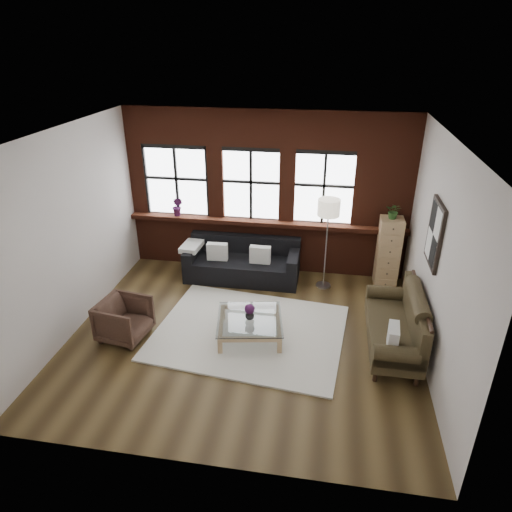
% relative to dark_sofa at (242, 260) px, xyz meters
% --- Properties ---
extents(floor, '(5.50, 5.50, 0.00)m').
position_rel_dark_sofa_xyz_m(floor, '(0.39, -1.90, -0.40)').
color(floor, '#392915').
rests_on(floor, ground).
extents(ceiling, '(5.50, 5.50, 0.00)m').
position_rel_dark_sofa_xyz_m(ceiling, '(0.39, -1.90, 2.80)').
color(ceiling, white).
rests_on(ceiling, ground).
extents(wall_back, '(5.50, 0.00, 5.50)m').
position_rel_dark_sofa_xyz_m(wall_back, '(0.39, 0.60, 1.20)').
color(wall_back, beige).
rests_on(wall_back, ground).
extents(wall_front, '(5.50, 0.00, 5.50)m').
position_rel_dark_sofa_xyz_m(wall_front, '(0.39, -4.40, 1.20)').
color(wall_front, beige).
rests_on(wall_front, ground).
extents(wall_left, '(0.00, 5.00, 5.00)m').
position_rel_dark_sofa_xyz_m(wall_left, '(-2.36, -1.90, 1.20)').
color(wall_left, beige).
rests_on(wall_left, ground).
extents(wall_right, '(0.00, 5.00, 5.00)m').
position_rel_dark_sofa_xyz_m(wall_right, '(3.14, -1.90, 1.20)').
color(wall_right, beige).
rests_on(wall_right, ground).
extents(brick_backwall, '(5.50, 0.12, 3.20)m').
position_rel_dark_sofa_xyz_m(brick_backwall, '(0.39, 0.54, 1.20)').
color(brick_backwall, '#4C1E12').
rests_on(brick_backwall, floor).
extents(sill_ledge, '(5.50, 0.30, 0.08)m').
position_rel_dark_sofa_xyz_m(sill_ledge, '(0.39, 0.45, 0.64)').
color(sill_ledge, '#4C1E12').
rests_on(sill_ledge, brick_backwall).
extents(window_left, '(1.38, 0.10, 1.50)m').
position_rel_dark_sofa_xyz_m(window_left, '(-1.41, 0.55, 1.35)').
color(window_left, black).
rests_on(window_left, brick_backwall).
extents(window_mid, '(1.38, 0.10, 1.50)m').
position_rel_dark_sofa_xyz_m(window_mid, '(0.09, 0.55, 1.35)').
color(window_mid, black).
rests_on(window_mid, brick_backwall).
extents(window_right, '(1.38, 0.10, 1.50)m').
position_rel_dark_sofa_xyz_m(window_right, '(1.49, 0.55, 1.35)').
color(window_right, black).
rests_on(window_right, brick_backwall).
extents(wall_poster, '(0.05, 0.74, 0.94)m').
position_rel_dark_sofa_xyz_m(wall_poster, '(3.11, -1.60, 1.45)').
color(wall_poster, black).
rests_on(wall_poster, wall_right).
extents(shag_rug, '(3.22, 2.65, 0.03)m').
position_rel_dark_sofa_xyz_m(shag_rug, '(0.46, -1.82, -0.38)').
color(shag_rug, beige).
rests_on(shag_rug, floor).
extents(dark_sofa, '(2.21, 0.89, 0.80)m').
position_rel_dark_sofa_xyz_m(dark_sofa, '(0.00, 0.00, 0.00)').
color(dark_sofa, black).
rests_on(dark_sofa, floor).
extents(pillow_a, '(0.41, 0.16, 0.34)m').
position_rel_dark_sofa_xyz_m(pillow_a, '(-0.47, -0.10, 0.19)').
color(pillow_a, silver).
rests_on(pillow_a, dark_sofa).
extents(pillow_b, '(0.40, 0.14, 0.34)m').
position_rel_dark_sofa_xyz_m(pillow_b, '(0.37, -0.10, 0.19)').
color(pillow_b, silver).
rests_on(pillow_b, dark_sofa).
extents(vintage_settee, '(0.82, 1.85, 0.99)m').
position_rel_dark_sofa_xyz_m(vintage_settee, '(2.69, -1.86, 0.09)').
color(vintage_settee, '#332A17').
rests_on(vintage_settee, floor).
extents(pillow_settee, '(0.18, 0.39, 0.34)m').
position_rel_dark_sofa_xyz_m(pillow_settee, '(2.61, -2.42, 0.20)').
color(pillow_settee, silver).
rests_on(pillow_settee, vintage_settee).
extents(armchair, '(0.83, 0.81, 0.66)m').
position_rel_dark_sofa_xyz_m(armchair, '(-1.47, -2.25, -0.07)').
color(armchair, '#39261C').
rests_on(armchair, floor).
extents(coffee_table, '(1.18, 1.18, 0.34)m').
position_rel_dark_sofa_xyz_m(coffee_table, '(0.49, -1.91, -0.24)').
color(coffee_table, tan).
rests_on(coffee_table, shag_rug).
extents(vase, '(0.16, 0.16, 0.15)m').
position_rel_dark_sofa_xyz_m(vase, '(0.49, -1.91, 0.01)').
color(vase, '#B2B2B2').
rests_on(vase, coffee_table).
extents(flowers, '(0.16, 0.16, 0.16)m').
position_rel_dark_sofa_xyz_m(flowers, '(0.49, -1.91, 0.12)').
color(flowers, '#481848').
rests_on(flowers, vase).
extents(drawer_chest, '(0.42, 0.42, 1.36)m').
position_rel_dark_sofa_xyz_m(drawer_chest, '(2.77, 0.21, 0.28)').
color(drawer_chest, tan).
rests_on(drawer_chest, floor).
extents(potted_plant_top, '(0.34, 0.32, 0.30)m').
position_rel_dark_sofa_xyz_m(potted_plant_top, '(2.77, 0.21, 1.11)').
color(potted_plant_top, '#2D5923').
rests_on(potted_plant_top, drawer_chest).
extents(floor_lamp, '(0.40, 0.40, 1.91)m').
position_rel_dark_sofa_xyz_m(floor_lamp, '(1.60, -0.07, 0.56)').
color(floor_lamp, '#A5A5A8').
rests_on(floor_lamp, floor).
extents(sill_plant, '(0.26, 0.23, 0.40)m').
position_rel_dark_sofa_xyz_m(sill_plant, '(-1.40, 0.42, 0.88)').
color(sill_plant, '#481848').
rests_on(sill_plant, sill_ledge).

